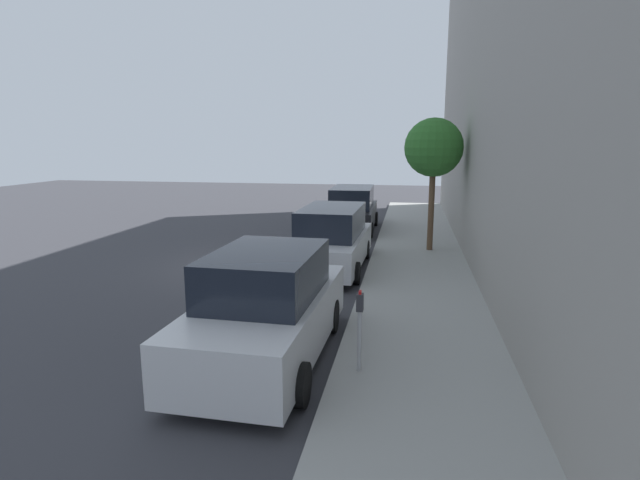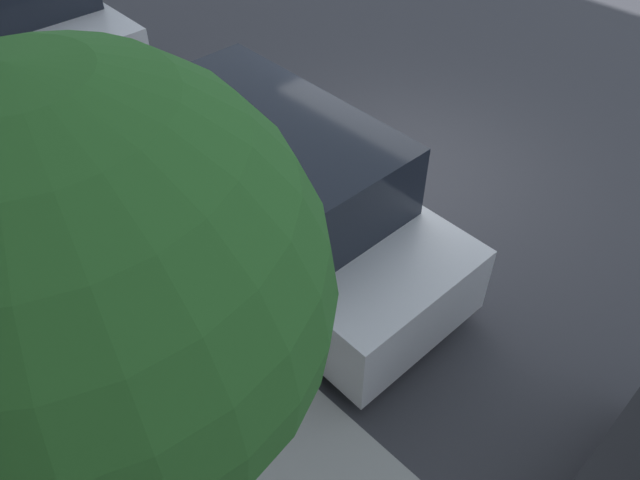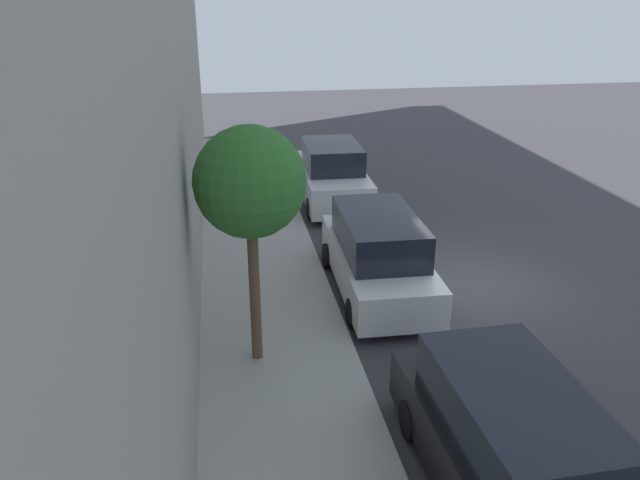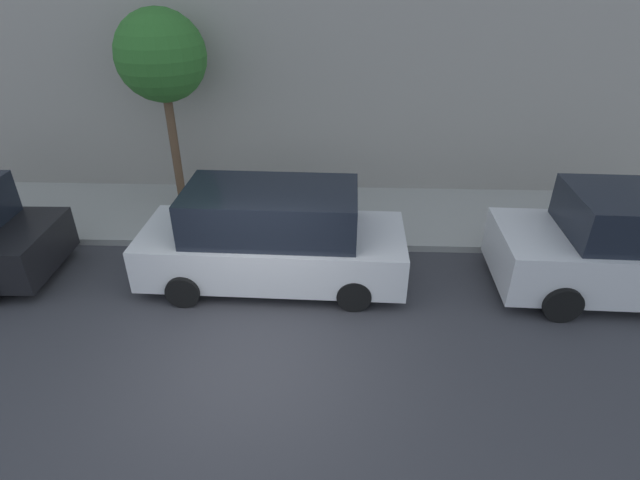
# 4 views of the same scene
# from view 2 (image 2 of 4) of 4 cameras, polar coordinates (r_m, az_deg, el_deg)

# --- Properties ---
(ground_plane) EXTENTS (60.00, 60.00, 0.00)m
(ground_plane) POSITION_cam_2_polar(r_m,az_deg,el_deg) (9.13, 7.55, 6.35)
(ground_plane) COLOR #38383D
(sidewalk) EXTENTS (3.00, 32.00, 0.15)m
(sidewalk) POSITION_cam_2_polar(r_m,az_deg,el_deg) (6.97, -20.45, -11.00)
(sidewalk) COLOR #9E9E99
(sidewalk) RESTS_ON ground_plane
(parked_suv_nearest) EXTENTS (2.10, 4.85, 1.98)m
(parked_suv_nearest) POSITION_cam_2_polar(r_m,az_deg,el_deg) (12.43, -25.36, 18.15)
(parked_suv_nearest) COLOR silver
(parked_suv_nearest) RESTS_ON ground_plane
(parked_minivan_second) EXTENTS (2.02, 4.94, 1.90)m
(parked_minivan_second) POSITION_cam_2_polar(r_m,az_deg,el_deg) (7.24, -4.61, 4.56)
(parked_minivan_second) COLOR silver
(parked_minivan_second) RESTS_ON ground_plane
(street_tree) EXTENTS (1.95, 1.95, 4.45)m
(street_tree) POSITION_cam_2_polar(r_m,az_deg,el_deg) (2.63, -20.12, -4.87)
(street_tree) COLOR brown
(street_tree) RESTS_ON sidewalk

